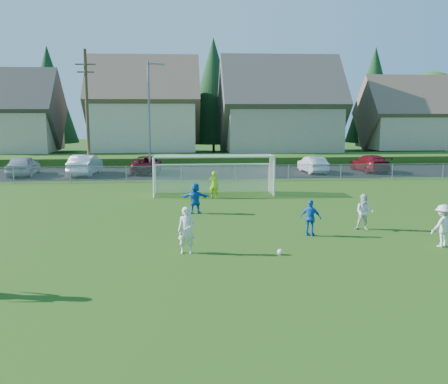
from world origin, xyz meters
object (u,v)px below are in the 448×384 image
Objects in this scene: player_white_c at (443,226)px; car_f at (313,165)px; soccer_goal at (213,168)px; soccer_ball at (280,252)px; car_b at (85,165)px; player_white_b at (364,212)px; goalkeeper at (214,185)px; player_blue_a at (311,218)px; car_g at (370,163)px; player_blue_b at (195,198)px; car_c at (146,164)px; player_white_a at (187,230)px; car_a at (23,166)px.

car_f is (0.96, 23.97, -0.15)m from player_white_c.
player_white_c is 15.65m from soccer_goal.
car_b is at bearing 114.66° from soccer_ball.
car_f is 0.56× the size of soccer_goal.
goalkeeper is at bearing 143.31° from player_white_b.
car_f is (7.42, 24.63, 0.57)m from soccer_ball.
soccer_goal reaches higher than goalkeeper.
player_blue_a is 25.50m from car_b.
player_white_b reaches higher than player_blue_a.
soccer_ball is 14.24m from soccer_goal.
soccer_goal is at bearing 139.33° from player_white_b.
car_g is at bearing -118.63° from goalkeeper.
soccer_goal is (1.31, 6.06, 0.83)m from player_blue_b.
car_b is (-9.70, 12.00, 0.01)m from goalkeeper.
car_b is (-13.13, 21.86, 0.06)m from player_blue_a.
goalkeeper is (-6.05, 8.99, 0.01)m from player_white_b.
car_c is at bearing -74.72° from player_blue_b.
car_g is at bearing -174.55° from car_b.
car_f is 0.83× the size of car_g.
player_blue_a is 10.44m from goalkeeper.
player_blue_a is at bearing -73.29° from soccer_goal.
player_white_a is 7.51m from player_blue_b.
soccer_goal reaches higher than soccer_ball.
player_white_c reaches higher than car_g.
player_blue_a is 24.28m from car_c.
car_g is (10.69, 22.23, -0.04)m from player_blue_a.
goalkeeper is (-8.09, 12.01, -0.02)m from player_white_c.
soccer_ball is 0.14× the size of player_blue_b.
player_white_c is 29.87m from car_b.
car_c is at bearing -82.72° from player_white_c.
player_white_c is 0.22× the size of soccer_goal.
player_white_a reaches higher than car_f.
goalkeeper is 1.63m from soccer_goal.
player_white_a is at bearing 101.82° from goalkeeper.
player_white_c is at bearing 72.67° from car_g.
player_white_b is 12.03m from soccer_goal.
player_blue_b is at bearing -102.22° from soccer_goal.
player_white_a is 0.35× the size of car_g.
player_white_c is (2.04, -3.01, 0.03)m from player_white_b.
car_c is 0.70× the size of soccer_goal.
player_white_c is 1.09× the size of player_blue_a.
car_c is at bearing 104.18° from soccer_ball.
player_white_a is 9.87m from player_white_c.
goalkeeper is 15.00m from car_f.
goalkeeper is at bearing 97.33° from soccer_ball.
player_blue_a is at bearing 60.91° from car_g.
goalkeeper reaches higher than soccer_ball.
player_white_c reaches higher than car_a.
goalkeeper reaches higher than player_blue_a.
soccer_goal reaches higher than player_white_b.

